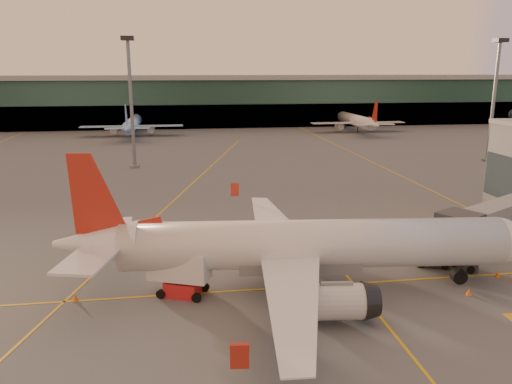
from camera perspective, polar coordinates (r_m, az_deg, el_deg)
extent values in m
plane|color=#4C4F54|center=(42.20, 6.73, -13.50)|extent=(600.00, 600.00, 0.00)
cube|color=gold|center=(46.55, 5.11, -10.74)|extent=(80.00, 0.25, 0.01)
cube|color=gold|center=(83.39, -8.04, 0.27)|extent=(31.30, 115.98, 0.01)
cube|color=gold|center=(115.11, 12.19, 3.82)|extent=(0.25, 160.00, 0.01)
cube|color=gold|center=(37.33, 17.92, -18.04)|extent=(0.25, 30.00, 0.01)
cube|color=#19382D|center=(178.78, -5.20, 10.10)|extent=(400.00, 18.00, 16.00)
cube|color=gray|center=(178.44, -5.26, 12.92)|extent=(400.00, 20.00, 1.60)
cube|color=black|center=(170.62, -5.00, 8.58)|extent=(400.00, 1.00, 8.00)
cylinder|color=slate|center=(102.82, -14.06, 9.59)|extent=(0.70, 0.70, 25.00)
cube|color=black|center=(102.77, -14.48, 16.66)|extent=(2.40, 2.40, 0.80)
cube|color=slate|center=(104.35, -13.67, 2.88)|extent=(1.60, 1.60, 0.50)
cylinder|color=slate|center=(118.01, 25.50, 9.17)|extent=(0.70, 0.70, 25.00)
cube|color=black|center=(117.96, 26.15, 15.30)|extent=(2.40, 2.40, 0.80)
cube|color=slate|center=(119.34, 24.90, 3.32)|extent=(1.60, 1.60, 0.50)
cylinder|color=silver|center=(44.64, 6.50, -5.89)|extent=(33.90, 7.61, 4.32)
sphere|color=silver|center=(50.12, 25.92, -5.03)|extent=(4.23, 4.23, 4.23)
cube|color=black|center=(50.56, 27.21, -4.37)|extent=(2.21, 2.98, 0.76)
cone|color=silver|center=(45.54, -17.76, -5.65)|extent=(7.75, 4.81, 4.10)
cube|color=silver|center=(42.06, -18.49, -7.18)|extent=(5.03, 7.60, 0.22)
cylinder|color=silver|center=(39.75, 9.12, -12.26)|extent=(4.77, 3.24, 2.81)
cylinder|color=black|center=(43.02, 3.67, -11.44)|extent=(2.08, 1.70, 1.94)
cylinder|color=black|center=(42.77, 3.69, -10.72)|extent=(0.39, 0.39, 1.19)
cube|color=silver|center=(48.80, -16.21, -4.11)|extent=(3.77, 7.11, 0.22)
cylinder|color=silver|center=(51.66, 6.18, -5.91)|extent=(4.77, 3.24, 2.81)
cylinder|color=black|center=(48.13, 2.93, -8.60)|extent=(2.08, 1.70, 1.94)
cylinder|color=black|center=(47.90, 2.94, -7.94)|extent=(0.39, 0.39, 1.19)
cube|color=slate|center=(44.95, 4.89, -7.62)|extent=(10.95, 4.49, 1.73)
cylinder|color=black|center=(49.77, 22.15, -8.87)|extent=(1.44, 0.99, 1.36)
cube|color=#2D3035|center=(51.35, 22.18, -3.86)|extent=(4.64, 4.64, 3.00)
cube|color=#2D3035|center=(53.90, 22.75, -6.94)|extent=(1.60, 2.40, 2.40)
cylinder|color=black|center=(53.30, 23.28, -8.14)|extent=(0.80, 0.40, 0.80)
cylinder|color=black|center=(55.04, 22.09, -7.34)|extent=(0.80, 0.40, 0.80)
cylinder|color=slate|center=(60.83, 26.99, -4.61)|extent=(0.50, 0.50, 3.32)
cube|color=red|center=(45.04, -8.34, -10.77)|extent=(3.49, 3.09, 1.36)
cube|color=silver|center=(44.30, -8.77, -8.22)|extent=(5.71, 4.04, 2.53)
cylinder|color=black|center=(44.84, -10.82, -11.37)|extent=(0.87, 0.59, 0.81)
cylinder|color=black|center=(43.70, -6.82, -11.91)|extent=(0.87, 0.59, 0.81)
cube|color=black|center=(53.82, 19.55, -7.48)|extent=(3.43, 2.60, 0.99)
cube|color=orange|center=(53.59, 19.60, -6.81)|extent=(1.69, 1.79, 0.81)
cylinder|color=black|center=(53.08, 18.46, -7.90)|extent=(0.68, 0.48, 0.63)
cylinder|color=black|center=(53.37, 20.78, -7.98)|extent=(0.68, 0.48, 0.63)
cone|color=#FF610D|center=(53.58, 25.87, -8.43)|extent=(0.46, 0.46, 0.59)
cube|color=#FF610D|center=(53.68, 25.84, -8.70)|extent=(0.40, 0.40, 0.03)
cone|color=#FF610D|center=(46.36, -19.94, -11.25)|extent=(0.49, 0.49, 0.62)
cube|color=#FF610D|center=(46.48, -19.91, -11.58)|extent=(0.42, 0.42, 0.03)
cone|color=#FF610D|center=(48.50, 23.16, -10.43)|extent=(0.48, 0.48, 0.61)
cube|color=#FF610D|center=(48.61, 23.13, -10.74)|extent=(0.41, 0.41, 0.03)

